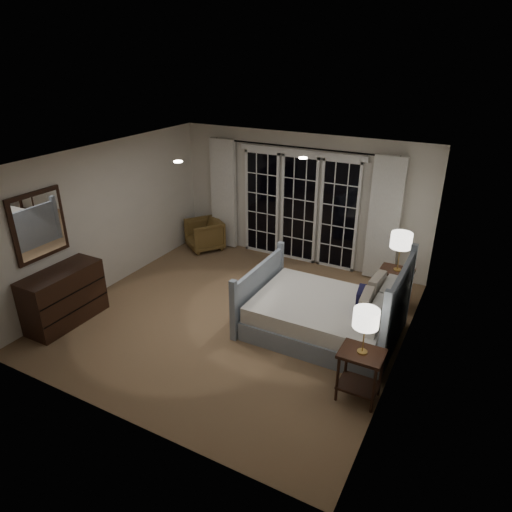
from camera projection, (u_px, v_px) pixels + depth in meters
The scene contains 20 objects.
floor at pixel (235, 317), 7.24m from camera, with size 5.00×5.00×0.00m, color #8D6C4C.
ceiling at pixel (232, 160), 6.20m from camera, with size 5.00×5.00×0.00m, color white.
wall_left at pixel (108, 217), 7.79m from camera, with size 0.02×5.00×2.50m, color silver.
wall_right at pixel (407, 281), 5.65m from camera, with size 0.02×5.00×2.50m, color silver.
wall_back at pixel (300, 199), 8.72m from camera, with size 5.00×0.02×2.50m, color silver.
wall_front at pixel (110, 328), 4.71m from camera, with size 5.00×0.02×2.50m, color silver.
french_doors at pixel (299, 208), 8.76m from camera, with size 2.50×0.04×2.20m.
curtain_rod at pixel (300, 147), 8.23m from camera, with size 0.03×0.03×3.50m, color black.
curtain_left at pixel (224, 194), 9.38m from camera, with size 0.55×0.10×2.25m, color white.
curtain_right at pixel (384, 220), 7.96m from camera, with size 0.55×0.10×2.25m, color white.
downlight_a at pixel (303, 158), 6.34m from camera, with size 0.12×0.12×0.01m, color white.
downlight_b at pixel (178, 162), 6.14m from camera, with size 0.12×0.12×0.01m, color white.
bed at pixel (326, 315), 6.69m from camera, with size 2.16×1.54×1.25m.
nightstand_left at pixel (360, 368), 5.38m from camera, with size 0.51×0.41×0.67m.
nightstand_right at pixel (395, 283), 7.33m from camera, with size 0.52×0.41×0.67m.
lamp_left at pixel (366, 319), 5.10m from camera, with size 0.30×0.30×0.57m.
lamp_right at pixel (401, 241), 7.02m from camera, with size 0.33×0.33×0.63m.
armchair at pixel (204, 235), 9.57m from camera, with size 0.68×0.70×0.63m, color brown.
dresser at pixel (64, 297), 6.94m from camera, with size 0.52×1.23×0.87m.
mirror at pixel (39, 226), 6.58m from camera, with size 0.05×0.85×1.00m.
Camera 1 is at (3.21, -5.30, 3.88)m, focal length 32.00 mm.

